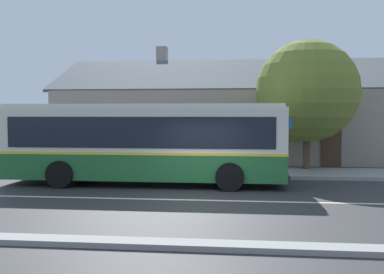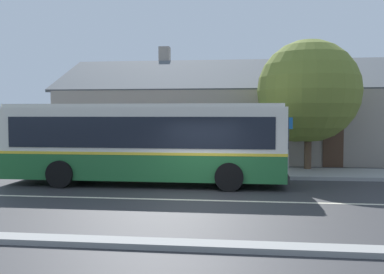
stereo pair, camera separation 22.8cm
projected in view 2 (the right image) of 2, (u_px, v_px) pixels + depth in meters
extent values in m
plane|color=#2D2D30|center=(198.00, 200.00, 13.29)|extent=(300.00, 300.00, 0.00)
cube|color=gray|center=(212.00, 172.00, 19.24)|extent=(60.00, 3.00, 0.15)
cube|color=gray|center=(173.00, 245.00, 8.58)|extent=(60.00, 0.50, 0.12)
cube|color=beige|center=(198.00, 200.00, 13.29)|extent=(60.00, 0.16, 0.01)
cube|color=gray|center=(260.00, 125.00, 26.98)|extent=(22.94, 10.24, 3.94)
cube|color=#4C5156|center=(262.00, 73.00, 24.29)|extent=(23.54, 5.18, 2.26)
cube|color=#4C5156|center=(259.00, 80.00, 29.36)|extent=(23.54, 5.18, 2.26)
cube|color=gray|center=(165.00, 56.00, 28.50)|extent=(0.70, 0.70, 1.20)
cube|color=black|center=(112.00, 124.00, 22.82)|extent=(1.10, 0.06, 1.30)
cube|color=#4C3323|center=(333.00, 146.00, 21.52)|extent=(1.00, 0.06, 2.10)
cube|color=#236633|center=(145.00, 164.00, 16.40)|extent=(10.48, 2.52, 0.95)
cube|color=yellow|center=(145.00, 151.00, 16.38)|extent=(10.50, 2.54, 0.10)
cube|color=silver|center=(145.00, 128.00, 16.33)|extent=(10.48, 2.52, 1.61)
cube|color=silver|center=(145.00, 106.00, 16.28)|extent=(10.27, 2.39, 0.12)
cube|color=black|center=(152.00, 130.00, 17.59)|extent=(9.64, 0.05, 1.11)
cube|color=black|center=(137.00, 132.00, 15.08)|extent=(9.64, 0.05, 1.11)
cube|color=black|center=(285.00, 132.00, 15.72)|extent=(0.04, 2.20, 1.11)
cube|color=black|center=(285.00, 111.00, 15.68)|extent=(0.04, 1.75, 0.24)
cube|color=black|center=(285.00, 176.00, 15.81)|extent=(0.08, 2.50, 0.28)
cube|color=#B21919|center=(121.00, 160.00, 17.82)|extent=(2.93, 0.04, 0.67)
cube|color=black|center=(252.00, 145.00, 17.15)|extent=(0.90, 0.03, 2.31)
cylinder|color=black|center=(231.00, 168.00, 17.28)|extent=(1.00, 0.28, 1.00)
cylinder|color=black|center=(229.00, 177.00, 14.80)|extent=(1.00, 0.28, 1.00)
cylinder|color=black|center=(85.00, 166.00, 17.99)|extent=(1.00, 0.28, 1.00)
cylinder|color=black|center=(60.00, 174.00, 15.51)|extent=(1.00, 0.28, 1.00)
cube|color=brown|center=(31.00, 158.00, 20.41)|extent=(1.66, 0.10, 0.04)
cube|color=brown|center=(30.00, 158.00, 20.27)|extent=(1.66, 0.10, 0.04)
cube|color=brown|center=(28.00, 158.00, 20.13)|extent=(1.66, 0.10, 0.04)
cube|color=brown|center=(27.00, 152.00, 19.99)|extent=(1.66, 0.04, 0.10)
cube|color=brown|center=(27.00, 149.00, 19.98)|extent=(1.66, 0.04, 0.10)
cube|color=black|center=(43.00, 163.00, 20.21)|extent=(0.08, 0.43, 0.45)
cube|color=black|center=(17.00, 162.00, 20.36)|extent=(0.08, 0.43, 0.45)
cube|color=brown|center=(127.00, 160.00, 19.54)|extent=(1.63, 0.10, 0.04)
cube|color=brown|center=(126.00, 160.00, 19.39)|extent=(1.63, 0.10, 0.04)
cube|color=brown|center=(125.00, 160.00, 19.25)|extent=(1.63, 0.10, 0.04)
cube|color=brown|center=(124.00, 154.00, 19.11)|extent=(1.63, 0.04, 0.10)
cube|color=brown|center=(124.00, 151.00, 19.10)|extent=(1.63, 0.04, 0.10)
cube|color=black|center=(140.00, 165.00, 19.33)|extent=(0.08, 0.43, 0.45)
cube|color=black|center=(112.00, 165.00, 19.48)|extent=(0.08, 0.43, 0.45)
cylinder|color=#4C3828|center=(308.00, 148.00, 19.80)|extent=(0.33, 0.33, 2.22)
sphere|color=olive|center=(309.00, 91.00, 19.66)|extent=(4.71, 4.71, 4.71)
sphere|color=olive|center=(296.00, 106.00, 19.84)|extent=(3.30, 3.30, 3.30)
cylinder|color=gray|center=(288.00, 146.00, 17.79)|extent=(0.07, 0.07, 2.40)
cube|color=#1959A5|center=(288.00, 123.00, 17.72)|extent=(0.36, 0.03, 0.48)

